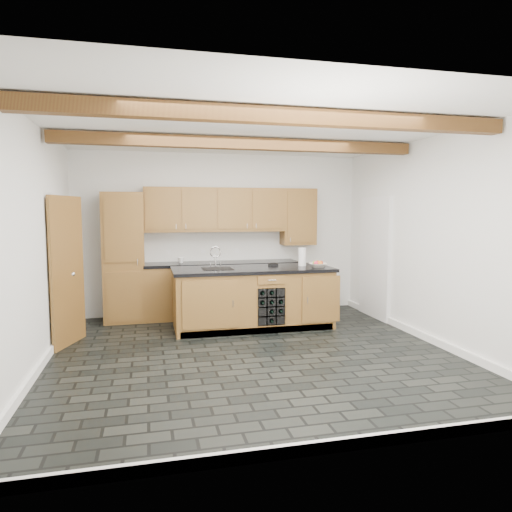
{
  "coord_description": "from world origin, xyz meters",
  "views": [
    {
      "loc": [
        -1.27,
        -5.5,
        1.78
      ],
      "look_at": [
        0.23,
        0.8,
        1.16
      ],
      "focal_mm": 32.0,
      "sensor_mm": 36.0,
      "label": 1
    }
  ],
  "objects_px": {
    "kitchen_scale": "(273,264)",
    "paper_towel": "(302,257)",
    "fruit_bowl": "(318,265)",
    "island": "(253,298)"
  },
  "relations": [
    {
      "from": "kitchen_scale",
      "to": "paper_towel",
      "type": "distance_m",
      "value": 0.48
    },
    {
      "from": "kitchen_scale",
      "to": "fruit_bowl",
      "type": "relative_size",
      "value": 0.6
    },
    {
      "from": "island",
      "to": "paper_towel",
      "type": "height_order",
      "value": "paper_towel"
    },
    {
      "from": "island",
      "to": "fruit_bowl",
      "type": "bearing_deg",
      "value": -10.15
    },
    {
      "from": "island",
      "to": "kitchen_scale",
      "type": "height_order",
      "value": "kitchen_scale"
    },
    {
      "from": "fruit_bowl",
      "to": "paper_towel",
      "type": "relative_size",
      "value": 0.95
    },
    {
      "from": "kitchen_scale",
      "to": "paper_towel",
      "type": "xyz_separation_m",
      "value": [
        0.45,
        -0.12,
        0.12
      ]
    },
    {
      "from": "paper_towel",
      "to": "fruit_bowl",
      "type": "bearing_deg",
      "value": -57.52
    },
    {
      "from": "paper_towel",
      "to": "island",
      "type": "bearing_deg",
      "value": -174.11
    },
    {
      "from": "fruit_bowl",
      "to": "paper_towel",
      "type": "height_order",
      "value": "paper_towel"
    }
  ]
}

